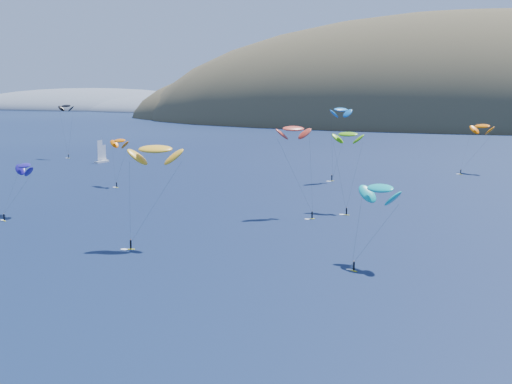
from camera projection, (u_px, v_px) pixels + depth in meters
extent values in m
plane|color=black|center=(4.00, 360.00, 85.06)|extent=(2800.00, 2800.00, 0.00)
ellipsoid|color=#3D3526|center=(470.00, 138.00, 600.27)|extent=(600.00, 300.00, 210.00)
ellipsoid|color=#3D3526|center=(298.00, 125.00, 681.48)|extent=(340.00, 240.00, 120.00)
ellipsoid|color=slate|center=(91.00, 111.00, 953.93)|extent=(400.00, 240.00, 60.00)
ellipsoid|color=slate|center=(172.00, 112.00, 869.24)|extent=(240.00, 180.00, 44.00)
cube|color=silver|center=(102.00, 162.00, 296.55)|extent=(2.89, 7.48, 0.87)
cylinder|color=silver|center=(102.00, 149.00, 296.23)|extent=(0.14, 0.14, 10.21)
cube|color=yellow|center=(117.00, 188.00, 225.30)|extent=(1.47, 0.92, 0.08)
cylinder|color=black|center=(117.00, 185.00, 225.16)|extent=(0.33, 0.33, 1.52)
sphere|color=#8C6047|center=(117.00, 182.00, 225.03)|extent=(0.25, 0.25, 0.25)
ellipsoid|color=#F86B00|center=(120.00, 141.00, 229.24)|extent=(8.79, 6.45, 4.46)
cube|color=yellow|center=(131.00, 249.00, 141.62)|extent=(1.61, 1.01, 0.09)
cylinder|color=black|center=(131.00, 245.00, 141.47)|extent=(0.37, 0.37, 1.67)
sphere|color=#8C6047|center=(131.00, 240.00, 141.32)|extent=(0.28, 0.28, 0.28)
ellipsoid|color=yellow|center=(155.00, 149.00, 143.63)|extent=(11.63, 8.54, 5.89)
cube|color=yellow|center=(346.00, 215.00, 178.67)|extent=(1.47, 0.47, 0.08)
cylinder|color=black|center=(346.00, 211.00, 178.54)|extent=(0.34, 0.34, 1.56)
sphere|color=#8C6047|center=(347.00, 208.00, 178.40)|extent=(0.26, 0.26, 0.26)
ellipsoid|color=#5BB20F|center=(348.00, 134.00, 184.24)|extent=(8.09, 3.99, 4.44)
cube|color=yellow|center=(332.00, 181.00, 240.51)|extent=(1.35, 1.63, 0.09)
cylinder|color=black|center=(332.00, 178.00, 240.35)|extent=(0.39, 0.39, 1.77)
sphere|color=#8C6047|center=(332.00, 175.00, 240.20)|extent=(0.30, 0.30, 0.30)
ellipsoid|color=blue|center=(341.00, 110.00, 238.72)|extent=(8.35, 9.46, 4.86)
cube|color=yellow|center=(354.00, 271.00, 125.35)|extent=(1.35, 1.14, 0.08)
cylinder|color=black|center=(354.00, 266.00, 125.22)|extent=(0.32, 0.32, 1.48)
sphere|color=#8C6047|center=(354.00, 261.00, 125.09)|extent=(0.25, 0.25, 0.25)
ellipsoid|color=#07ACAB|center=(380.00, 188.00, 129.37)|extent=(10.37, 9.24, 5.34)
cube|color=yellow|center=(312.00, 219.00, 173.40)|extent=(1.44, 1.27, 0.08)
cylinder|color=black|center=(312.00, 215.00, 173.26)|extent=(0.35, 0.35, 1.60)
sphere|color=#8C6047|center=(312.00, 211.00, 173.12)|extent=(0.27, 0.27, 0.27)
ellipsoid|color=red|center=(293.00, 129.00, 177.03)|extent=(9.37, 8.64, 4.88)
cube|color=yellow|center=(4.00, 221.00, 170.92)|extent=(1.38, 1.05, 0.08)
cylinder|color=black|center=(4.00, 217.00, 170.79)|extent=(0.32, 0.32, 1.47)
sphere|color=#8C6047|center=(4.00, 214.00, 170.66)|extent=(0.25, 0.25, 0.25)
ellipsoid|color=navy|center=(24.00, 166.00, 178.77)|extent=(9.07, 7.61, 4.62)
cube|color=yellow|center=(461.00, 174.00, 258.23)|extent=(1.41, 1.17, 0.08)
cylinder|color=black|center=(461.00, 172.00, 258.10)|extent=(0.34, 0.34, 1.53)
sphere|color=#8C6047|center=(461.00, 169.00, 257.96)|extent=(0.26, 0.26, 0.26)
ellipsoid|color=#F86B00|center=(482.00, 126.00, 262.51)|extent=(10.84, 9.60, 5.58)
cube|color=yellow|center=(69.00, 158.00, 313.81)|extent=(1.44, 0.53, 0.08)
cylinder|color=black|center=(69.00, 156.00, 313.68)|extent=(0.33, 0.33, 1.50)
sphere|color=#8C6047|center=(68.00, 154.00, 313.55)|extent=(0.25, 0.25, 0.25)
ellipsoid|color=black|center=(66.00, 106.00, 313.19)|extent=(7.98, 4.25, 4.29)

